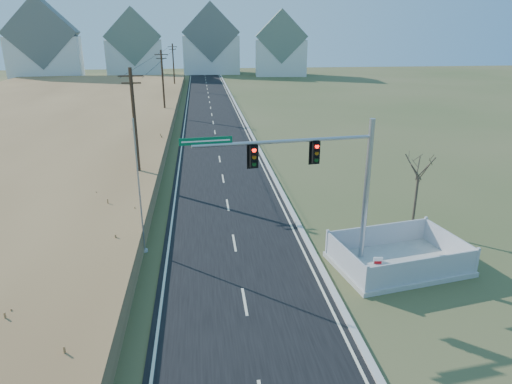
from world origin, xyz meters
name	(u,v)px	position (x,y,z in m)	size (l,w,h in m)	color
ground	(241,280)	(0.00, 0.00, 0.00)	(260.00, 260.00, 0.00)	#3F4D25
road	(211,110)	(0.00, 50.00, 0.03)	(8.00, 180.00, 0.06)	black
curb	(238,109)	(4.15, 50.00, 0.09)	(0.30, 180.00, 0.18)	#B2AFA8
reed_marsh	(20,122)	(-24.00, 40.00, 0.65)	(38.00, 110.00, 1.30)	#AF844F
utility_pole_near	(135,127)	(-6.50, 15.00, 4.68)	(1.80, 0.26, 9.00)	#422D1E
utility_pole_mid	(163,83)	(-6.50, 45.00, 4.68)	(1.80, 0.26, 9.00)	#422D1E
utility_pole_far	(174,66)	(-6.50, 75.00, 4.68)	(1.80, 0.26, 9.00)	#422D1E
condo_nw	(44,47)	(-38.00, 100.00, 7.70)	(17.69, 13.38, 19.05)	silver
condo_nnw	(134,48)	(-18.00, 108.00, 6.94)	(14.93, 11.17, 17.03)	silver
condo_n	(211,45)	(2.00, 112.00, 7.61)	(15.27, 10.20, 18.54)	silver
condo_ne	(281,49)	(20.00, 104.00, 6.84)	(14.12, 10.51, 16.52)	silver
traffic_signal_mast	(332,180)	(4.62, 1.02, 4.60)	(9.44, 1.38, 7.55)	#9EA0A5
fence_enclosure	(398,261)	(8.18, 0.39, 0.29)	(7.06, 5.41, 1.46)	#B7B5AD
open_sign	(378,262)	(7.08, 0.32, 0.31)	(0.48, 0.12, 0.59)	white
flagpole	(140,202)	(-4.97, 3.62, 2.95)	(0.33, 0.33, 7.39)	#B7B5AD
bare_tree	(420,166)	(10.95, 4.67, 4.06)	(1.90, 1.90, 5.04)	#4C3F33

